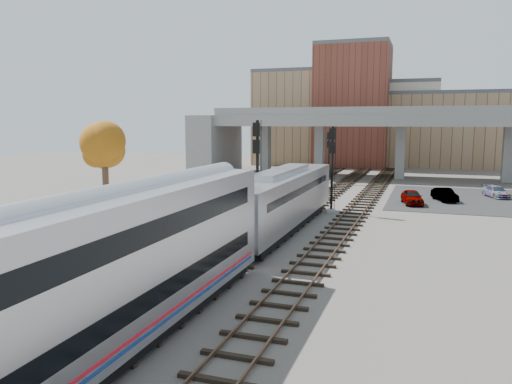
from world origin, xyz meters
The scene contains 16 objects.
ground centered at (0.00, 0.00, 0.00)m, with size 160.00×160.00×0.00m, color #47423D.
platform centered at (-7.25, 0.00, 0.17)m, with size 4.50×60.00×0.35m, color #9E9E99.
yellow_strip centered at (-5.35, 0.00, 0.35)m, with size 0.70×60.00×0.01m, color yellow.
tracks centered at (0.93, 12.50, 0.08)m, with size 10.70×95.00×0.25m.
overpass centered at (4.92, 45.00, 5.81)m, with size 54.00×12.00×9.50m.
buildings_far centered at (1.26, 66.57, 7.88)m, with size 43.00×21.00×20.60m.
parking_lot centered at (14.00, 28.00, 0.02)m, with size 14.00×18.00×0.04m, color black.
locomotive centered at (1.00, 8.54, 2.28)m, with size 3.02×19.05×4.10m.
coach centered at (1.00, -14.07, 2.80)m, with size 3.03×25.00×5.00m.
signal_mast_near centered at (-1.10, 9.33, 3.93)m, with size 0.60×0.64×7.70m.
signal_mast_mid centered at (3.00, 16.60, 3.61)m, with size 0.60×0.64×7.22m.
signal_mast_far centered at (-1.10, 36.70, 3.05)m, with size 0.60×0.64×6.41m.
tree centered at (-10.53, 4.45, 5.88)m, with size 3.60×3.60×7.93m.
car_a centered at (9.31, 23.04, 0.71)m, with size 1.58×3.93×1.34m, color #99999E.
car_b centered at (12.20, 26.02, 0.66)m, with size 1.31×3.75×1.24m, color #99999E.
car_c centered at (17.19, 30.30, 0.60)m, with size 1.58×3.88×1.12m, color #99999E.
Camera 1 is at (10.53, -24.56, 7.56)m, focal length 35.00 mm.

